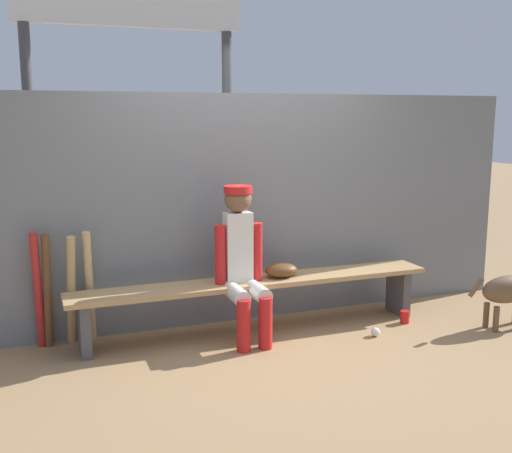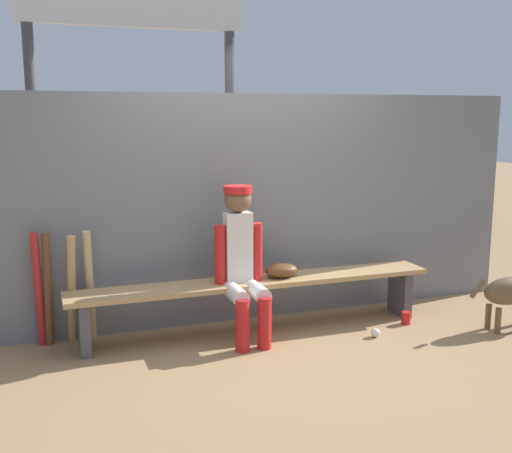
% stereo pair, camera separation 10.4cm
% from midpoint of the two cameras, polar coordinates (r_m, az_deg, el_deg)
% --- Properties ---
extents(ground_plane, '(30.00, 30.00, 0.00)m').
position_cam_midpoint_polar(ground_plane, '(5.29, 0.57, -9.66)').
color(ground_plane, '#9E7A51').
extents(chainlink_fence, '(5.35, 0.03, 1.99)m').
position_cam_midpoint_polar(chainlink_fence, '(5.37, -0.72, 1.58)').
color(chainlink_fence, slate).
rests_on(chainlink_fence, ground_plane).
extents(dugout_bench, '(3.10, 0.36, 0.45)m').
position_cam_midpoint_polar(dugout_bench, '(5.18, 0.58, -5.86)').
color(dugout_bench, tan).
rests_on(dugout_bench, ground_plane).
extents(player_seated, '(0.41, 0.55, 1.25)m').
position_cam_midpoint_polar(player_seated, '(4.96, -0.69, -2.94)').
color(player_seated, silver).
rests_on(player_seated, ground_plane).
extents(baseball_glove, '(0.28, 0.20, 0.12)m').
position_cam_midpoint_polar(baseball_glove, '(5.22, 2.93, -4.06)').
color(baseball_glove, '#593819').
rests_on(baseball_glove, dugout_bench).
extents(bat_wood_natural, '(0.10, 0.20, 0.92)m').
position_cam_midpoint_polar(bat_wood_natural, '(5.12, -14.54, -5.32)').
color(bat_wood_natural, tan).
rests_on(bat_wood_natural, ground_plane).
extents(bat_wood_tan, '(0.10, 0.26, 0.90)m').
position_cam_midpoint_polar(bat_wood_tan, '(5.08, -16.10, -5.61)').
color(bat_wood_tan, tan).
rests_on(bat_wood_tan, ground_plane).
extents(bat_wood_dark, '(0.09, 0.16, 0.92)m').
position_cam_midpoint_polar(bat_wood_dark, '(5.09, -18.10, -5.61)').
color(bat_wood_dark, brown).
rests_on(bat_wood_dark, ground_plane).
extents(bat_aluminum_red, '(0.09, 0.18, 0.93)m').
position_cam_midpoint_polar(bat_aluminum_red, '(5.09, -18.89, -5.56)').
color(bat_aluminum_red, '#B22323').
rests_on(bat_aluminum_red, ground_plane).
extents(baseball, '(0.07, 0.07, 0.07)m').
position_cam_midpoint_polar(baseball, '(5.26, 11.54, -9.60)').
color(baseball, white).
rests_on(baseball, ground_plane).
extents(cup_on_ground, '(0.08, 0.08, 0.11)m').
position_cam_midpoint_polar(cup_on_ground, '(5.62, 14.19, -8.19)').
color(cup_on_ground, red).
rests_on(cup_on_ground, ground_plane).
extents(cup_on_bench, '(0.08, 0.08, 0.11)m').
position_cam_midpoint_polar(cup_on_bench, '(5.11, -0.61, -4.44)').
color(cup_on_bench, '#1E47AD').
rests_on(cup_on_bench, dugout_bench).
extents(scoreboard, '(2.40, 0.27, 3.68)m').
position_cam_midpoint_polar(scoreboard, '(6.19, -10.16, 17.64)').
color(scoreboard, '#3F3F42').
rests_on(scoreboard, ground_plane).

